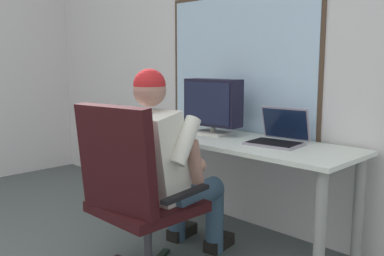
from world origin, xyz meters
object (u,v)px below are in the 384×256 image
laptop (279,134)px  desk (230,154)px  office_chair (132,187)px  person_seated (165,166)px  wine_glass (153,116)px  crt_monitor (213,104)px

laptop → desk: bearing=-166.9°
office_chair → person_seated: (-0.04, 0.27, 0.07)m
office_chair → wine_glass: (-0.70, 0.74, 0.28)m
person_seated → laptop: size_ratio=3.34×
desk → person_seated: bearing=-93.8°
desk → person_seated: person_seated is taller
office_chair → crt_monitor: crt_monitor is taller
office_chair → person_seated: bearing=97.5°
laptop → wine_glass: (-1.05, -0.20, 0.04)m
desk → crt_monitor: bearing=167.0°
desk → wine_glass: bearing=-170.6°
desk → laptop: 0.39m
laptop → wine_glass: 1.06m
desk → office_chair: bearing=-90.2°
person_seated → wine_glass: size_ratio=8.00×
wine_glass → office_chair: bearing=-46.4°
office_chair → wine_glass: 1.05m
office_chair → wine_glass: size_ratio=6.78×
person_seated → wine_glass: bearing=145.2°
desk → office_chair: 0.85m
desk → crt_monitor: 0.40m
office_chair → person_seated: person_seated is taller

